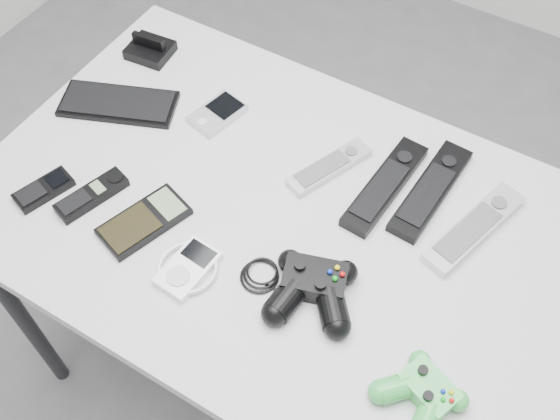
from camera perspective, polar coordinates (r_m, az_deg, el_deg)
The scene contains 15 objects.
floor at distance 1.95m, azimuth 1.65°, elevation -12.14°, with size 3.50×3.50×0.00m, color slate.
desk at distance 1.29m, azimuth 0.15°, elevation -2.16°, with size 1.17×0.75×0.79m.
pda_keyboard at distance 1.45m, azimuth -13.89°, elevation 9.01°, with size 0.24×0.10×0.02m, color black.
dock_bracket at distance 1.54m, azimuth -11.31°, elevation 13.86°, with size 0.09×0.08×0.05m, color black.
pda at distance 1.39m, azimuth -5.47°, elevation 8.39°, with size 0.07×0.11×0.02m, color #B6B7BD.
remote_silver_a at distance 1.29m, azimuth 4.32°, elevation 3.81°, with size 0.05×0.18×0.02m, color #B6B7BD.
remote_black_a at distance 1.27m, azimuth 9.15°, elevation 2.17°, with size 0.06×0.25×0.03m, color black.
remote_black_b at distance 1.28m, azimuth 13.00°, elevation 1.75°, with size 0.06×0.25×0.02m, color black.
remote_silver_b at distance 1.25m, azimuth 16.55°, elevation -1.47°, with size 0.06×0.24×0.02m, color silver.
mobile_phone at distance 1.33m, azimuth -19.90°, elevation 1.71°, with size 0.05×0.11×0.02m, color black.
cordless_handset at distance 1.30m, azimuth -16.08°, elevation 1.28°, with size 0.04×0.14×0.02m, color black.
calculator at distance 1.24m, azimuth -11.76°, elevation -0.95°, with size 0.08×0.17×0.02m, color black.
mp3_player at distance 1.17m, azimuth -8.04°, elevation -5.02°, with size 0.11×0.11×0.02m, color white.
controller_black at distance 1.12m, azimuth 2.88°, elevation -6.70°, with size 0.26×0.16×0.05m, color black, non-canonical shape.
controller_green at distance 1.07m, azimuth 12.33°, elevation -15.33°, with size 0.12×0.13×0.04m, color #268925, non-canonical shape.
Camera 1 is at (0.35, -0.69, 1.79)m, focal length 42.00 mm.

